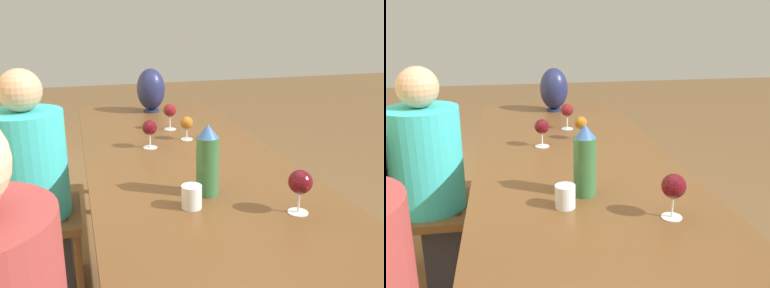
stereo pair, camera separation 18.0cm
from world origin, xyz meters
TOP-DOWN VIEW (x-y plane):
  - dining_table at (0.00, 0.00)m, footprint 2.84×0.88m
  - water_bottle at (-0.21, 0.03)m, footprint 0.08×0.08m
  - water_tumbler at (-0.31, 0.11)m, footprint 0.07×0.07m
  - vase at (1.15, -0.02)m, footprint 0.18×0.18m
  - wine_glass_0 at (0.39, 0.13)m, footprint 0.07×0.07m
  - wine_glass_1 at (-0.44, -0.22)m, footprint 0.08×0.08m
  - wine_glass_2 at (0.47, -0.08)m, footprint 0.07×0.07m
  - wine_glass_4 at (0.69, -0.04)m, footprint 0.07×0.07m
  - chair_far at (0.48, 0.77)m, footprint 0.44×0.44m
  - person_far at (0.48, 0.68)m, footprint 0.36×0.36m

SIDE VIEW (x-z plane):
  - chair_far at x=0.48m, z-range 0.04..0.93m
  - person_far at x=0.48m, z-range 0.04..1.21m
  - dining_table at x=0.00m, z-range 0.32..1.10m
  - water_tumbler at x=-0.31m, z-range 0.78..0.86m
  - wine_glass_2 at x=0.47m, z-range 0.80..0.92m
  - wine_glass_0 at x=0.39m, z-range 0.81..0.94m
  - wine_glass_4 at x=0.69m, z-range 0.81..0.95m
  - wine_glass_1 at x=-0.44m, z-range 0.81..0.96m
  - water_bottle at x=-0.21m, z-range 0.77..1.04m
  - vase at x=1.15m, z-range 0.78..1.07m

